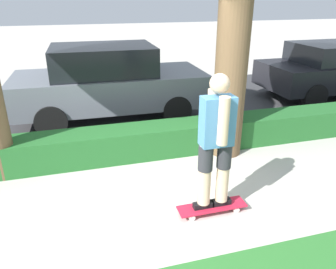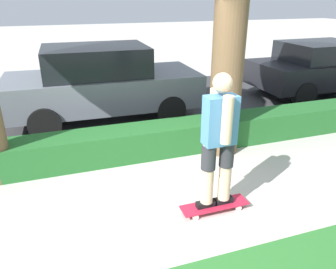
{
  "view_description": "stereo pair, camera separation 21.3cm",
  "coord_description": "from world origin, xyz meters",
  "px_view_note": "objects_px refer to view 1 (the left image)",
  "views": [
    {
      "loc": [
        -0.93,
        -3.45,
        2.57
      ],
      "look_at": [
        0.22,
        0.6,
        0.77
      ],
      "focal_mm": 35.0,
      "sensor_mm": 36.0,
      "label": 1
    },
    {
      "loc": [
        -1.13,
        -3.39,
        2.57
      ],
      "look_at": [
        0.22,
        0.6,
        0.77
      ],
      "focal_mm": 35.0,
      "sensor_mm": 36.0,
      "label": 2
    }
  ],
  "objects_px": {
    "skateboard": "(212,207)",
    "parked_car_middle": "(109,82)",
    "skater_person": "(216,141)",
    "parked_car_rear": "(334,69)"
  },
  "relations": [
    {
      "from": "skater_person",
      "to": "parked_car_rear",
      "type": "xyz_separation_m",
      "value": [
        5.13,
        3.96,
        -0.26
      ]
    },
    {
      "from": "skateboard",
      "to": "parked_car_middle",
      "type": "distance_m",
      "value": 4.12
    },
    {
      "from": "parked_car_rear",
      "to": "skateboard",
      "type": "bearing_deg",
      "value": -142.36
    },
    {
      "from": "parked_car_middle",
      "to": "parked_car_rear",
      "type": "xyz_separation_m",
      "value": [
        5.94,
        -0.01,
        -0.06
      ]
    },
    {
      "from": "skater_person",
      "to": "parked_car_middle",
      "type": "bearing_deg",
      "value": 101.48
    },
    {
      "from": "parked_car_middle",
      "to": "skateboard",
      "type": "bearing_deg",
      "value": -77.27
    },
    {
      "from": "parked_car_rear",
      "to": "skater_person",
      "type": "bearing_deg",
      "value": -142.36
    },
    {
      "from": "parked_car_middle",
      "to": "parked_car_rear",
      "type": "relative_size",
      "value": 1.08
    },
    {
      "from": "parked_car_middle",
      "to": "skater_person",
      "type": "bearing_deg",
      "value": -77.27
    },
    {
      "from": "skateboard",
      "to": "parked_car_middle",
      "type": "relative_size",
      "value": 0.21
    }
  ]
}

